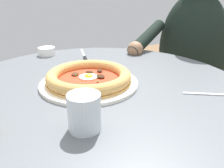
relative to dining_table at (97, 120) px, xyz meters
name	(u,v)px	position (x,y,z in m)	size (l,w,h in m)	color
dining_table	(97,120)	(0.00, 0.00, 0.00)	(0.92, 0.92, 0.75)	#565B60
pizza_on_plate	(89,78)	(0.00, 0.02, 0.15)	(0.30, 0.30, 0.05)	white
water_glass	(84,114)	(-0.22, 0.12, 0.17)	(0.07, 0.07, 0.08)	silver
steak_knife	(85,57)	(0.28, -0.07, 0.13)	(0.21, 0.06, 0.01)	silver
ramekin_capers	(47,51)	(0.39, 0.07, 0.15)	(0.07, 0.07, 0.03)	white
fork_utensil	(213,94)	(-0.22, -0.25, 0.13)	(0.10, 0.14, 0.00)	#BCBCC1
diner_person	(186,87)	(0.23, -0.62, -0.09)	(0.42, 0.56, 1.19)	#282833
cafe_chair_diner	(197,80)	(0.28, -0.76, -0.09)	(0.53, 0.53, 0.88)	#504A45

